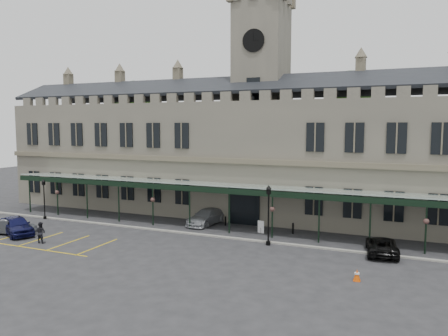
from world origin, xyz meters
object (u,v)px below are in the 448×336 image
at_px(car_taxi, 207,217).
at_px(traffic_cone, 357,275).
at_px(lamp_post_left, 44,195).
at_px(lamp_post_mid, 269,210).
at_px(person_b, 41,232).
at_px(car_left_b, 13,227).
at_px(station_building, 260,155).
at_px(car_van, 382,246).
at_px(clock_tower, 261,92).
at_px(car_left_a, 16,225).
at_px(sign_board, 261,227).

bearing_deg(car_taxi, traffic_cone, -25.53).
xyz_separation_m(lamp_post_left, lamp_post_mid, (24.22, -0.36, 0.44)).
xyz_separation_m(lamp_post_left, person_b, (6.78, -7.11, -1.59)).
distance_m(traffic_cone, car_left_b, 29.43).
bearing_deg(traffic_cone, lamp_post_mid, 143.33).
distance_m(station_building, car_van, 17.45).
xyz_separation_m(clock_tower, person_b, (-13.04, -17.92, -12.23)).
bearing_deg(lamp_post_left, car_taxi, 14.91).
distance_m(clock_tower, car_left_a, 26.90).
height_order(car_left_b, person_b, person_b).
xyz_separation_m(clock_tower, traffic_cone, (11.93, -16.78, -12.75)).
bearing_deg(car_left_a, lamp_post_left, 50.26).
distance_m(lamp_post_mid, car_taxi, 9.35).
height_order(clock_tower, person_b, clock_tower).
distance_m(lamp_post_left, car_van, 32.87).
distance_m(lamp_post_mid, car_left_a, 22.32).
distance_m(station_building, sign_board, 9.90).
bearing_deg(car_taxi, car_van, -4.34).
bearing_deg(person_b, car_left_b, -19.95).
xyz_separation_m(car_left_b, person_b, (4.46, -1.17, 0.20)).
bearing_deg(clock_tower, lamp_post_left, -151.39).
relative_size(lamp_post_left, car_van, 0.88).
height_order(lamp_post_mid, car_left_a, lamp_post_mid).
height_order(lamp_post_left, car_taxi, lamp_post_left).
height_order(station_building, car_left_b, station_building).
bearing_deg(car_left_b, traffic_cone, -98.35).
distance_m(car_left_a, car_van, 30.83).
bearing_deg(lamp_post_mid, person_b, -158.83).
distance_m(sign_board, car_van, 10.73).
height_order(traffic_cone, person_b, person_b).
height_order(sign_board, car_left_b, car_left_b).
bearing_deg(sign_board, car_van, -1.00).
xyz_separation_m(car_left_a, car_van, (30.13, 6.54, -0.18)).
bearing_deg(lamp_post_left, car_left_b, -68.69).
bearing_deg(station_building, sign_board, -70.98).
distance_m(sign_board, car_taxi, 6.06).
bearing_deg(lamp_post_left, car_left_a, -65.49).
distance_m(station_building, person_b, 22.79).
distance_m(clock_tower, lamp_post_left, 24.96).
height_order(lamp_post_left, sign_board, lamp_post_left).
height_order(car_van, person_b, person_b).
relative_size(car_left_b, car_taxi, 0.80).
relative_size(lamp_post_left, car_left_b, 1.01).
bearing_deg(station_building, car_van, -37.82).
distance_m(clock_tower, car_taxi, 14.33).
bearing_deg(lamp_post_mid, car_left_b, -165.70).
relative_size(clock_tower, car_taxi, 4.78).
distance_m(car_left_a, car_taxi, 17.19).
height_order(lamp_post_mid, person_b, lamp_post_mid).
bearing_deg(lamp_post_mid, lamp_post_left, 179.15).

